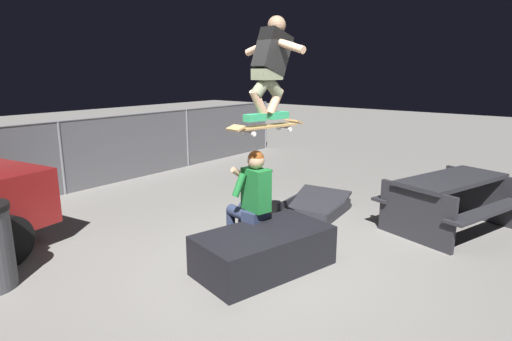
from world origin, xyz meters
TOP-DOWN VIEW (x-y plane):
  - ground_plane at (0.00, 0.00)m, footprint 40.00×40.00m
  - ledge_box_main at (-0.14, -0.10)m, footprint 1.65×1.14m
  - person_sitting_on_ledge at (0.13, 0.30)m, footprint 0.59×0.79m
  - skateboard at (0.15, 0.09)m, footprint 1.04×0.36m
  - skater_airborne at (0.21, 0.08)m, footprint 0.63×0.89m
  - kicker_ramp at (1.93, 0.47)m, footprint 1.20×0.98m
  - picnic_table_back at (2.46, -1.38)m, footprint 2.02×1.78m
  - fence_back at (0.00, 4.52)m, footprint 12.05×0.05m

SIDE VIEW (x-z plane):
  - ground_plane at x=0.00m, z-range 0.00..0.00m
  - kicker_ramp at x=1.93m, z-range -0.12..0.24m
  - ledge_box_main at x=-0.14m, z-range 0.00..0.45m
  - picnic_table_back at x=2.46m, z-range 0.12..0.87m
  - person_sitting_on_ledge at x=0.13m, z-range 0.06..1.35m
  - fence_back at x=0.00m, z-range 0.04..1.38m
  - skateboard at x=0.15m, z-range 1.50..1.63m
  - skater_airborne at x=0.21m, z-range 1.69..2.81m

